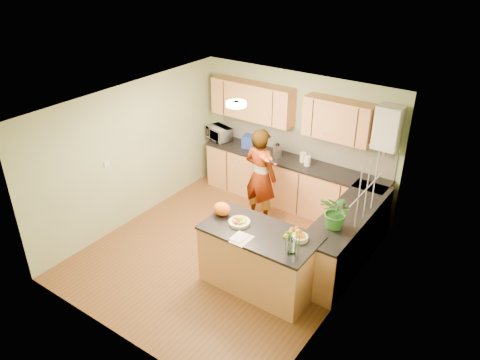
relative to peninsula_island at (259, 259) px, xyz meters
The scene contains 28 objects.
floor 1.07m from the peninsula_island, 156.83° to the left, with size 4.50×4.50×0.00m, color brown.
ceiling 2.24m from the peninsula_island, 156.83° to the left, with size 4.00×4.50×0.02m, color silver.
wall_back 2.88m from the peninsula_island, 108.56° to the left, with size 4.00×0.02×2.50m, color gray.
wall_front 2.21m from the peninsula_island, 115.23° to the right, with size 4.00×0.02×2.50m, color gray.
wall_left 3.01m from the peninsula_island, behind, with size 0.02×4.50×2.50m, color gray.
wall_right 1.41m from the peninsula_island, 18.67° to the left, with size 0.02×4.50×2.50m, color gray.
back_counter 2.46m from the peninsula_island, 108.58° to the left, with size 3.64×0.62×0.94m.
right_counter 1.47m from the peninsula_island, 56.35° to the left, with size 0.62×2.24×0.94m.
splashback 2.82m from the peninsula_island, 106.67° to the left, with size 3.60×0.02×0.52m, color #EEE8CF.
upper_cabinets 3.01m from the peninsula_island, 113.29° to the left, with size 3.20×0.34×0.70m.
boiler 2.96m from the peninsula_island, 71.67° to the left, with size 0.40×0.30×0.86m.
window_right 1.83m from the peninsula_island, 41.36° to the left, with size 0.01×1.30×1.05m.
light_switch 2.99m from the peninsula_island, behind, with size 0.02×0.09×0.09m, color silver.
ceiling_lamp 2.27m from the peninsula_island, 142.48° to the left, with size 0.30×0.30×0.07m.
peninsula_island is the anchor object (origin of this frame).
fruit_dish 0.63m from the peninsula_island, behind, with size 0.31×0.31×0.11m.
orange_bowl 0.78m from the peninsula_island, 15.26° to the left, with size 0.22×0.22×0.13m.
flower_vase 1.00m from the peninsula_island, 16.70° to the right, with size 0.24×0.24×0.45m.
orange_bag 0.91m from the peninsula_island, behind, with size 0.26×0.22×0.20m, color orange.
papers 0.58m from the peninsula_island, 108.43° to the right, with size 0.23×0.31×0.01m, color silver.
violinist 1.86m from the peninsula_island, 122.48° to the left, with size 0.65×0.42×1.77m, color tan.
violin 1.79m from the peninsula_island, 120.58° to the left, with size 0.62×0.25×0.12m, color #581505, non-canonical shape.
microwave 3.45m from the peninsula_island, 136.99° to the left, with size 0.49×0.33×0.27m, color silver.
blue_box 2.99m from the peninsula_island, 126.42° to the left, with size 0.30×0.22×0.24m, color navy.
kettle 2.62m from the peninsula_island, 115.63° to the left, with size 0.17×0.17×0.32m.
jar_cream 2.51m from the peninsula_island, 104.20° to the left, with size 0.12×0.12×0.18m, color beige.
jar_white 2.39m from the peninsula_island, 101.40° to the left, with size 0.12×0.12×0.18m, color silver.
potted_plant 1.31m from the peninsula_island, 41.35° to the left, with size 0.47×0.41×0.53m, color #2B6E24.
Camera 1 is at (3.78, -4.98, 4.66)m, focal length 35.00 mm.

